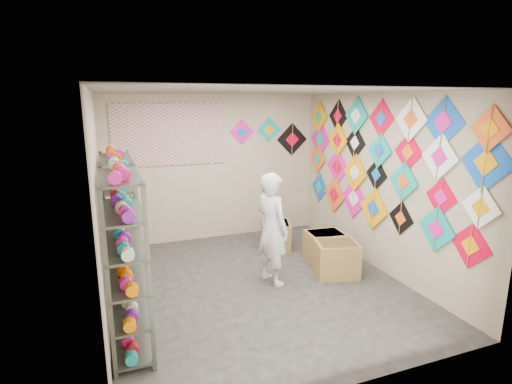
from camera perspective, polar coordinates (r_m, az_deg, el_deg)
name	(u,v)px	position (r m, az deg, el deg)	size (l,w,h in m)	color
ground	(257,285)	(5.89, 0.13, -13.13)	(4.50, 4.50, 0.00)	#292624
room_walls	(257,172)	(5.37, 0.14, 2.83)	(4.50, 4.50, 4.50)	tan
shelf_rack_front	(126,262)	(4.41, -18.10, -9.55)	(0.40, 1.10, 1.90)	#4C5147
shelf_rack_back	(120,226)	(5.63, -18.81, -4.67)	(0.40, 1.10, 1.90)	#4C5147
string_spools	(122,235)	(4.99, -18.58, -5.78)	(0.12, 2.36, 0.12)	#F61E93
kite_wall_display	(375,163)	(6.42, 16.62, 3.94)	(0.06, 4.31, 2.09)	red
back_wall_kites	(273,135)	(7.84, 2.45, 8.12)	(1.62, 0.02, 0.77)	#F112A2
poster	(170,135)	(7.28, -12.22, 8.02)	(2.00, 0.01, 1.10)	#7A53B5
shopkeeper	(272,229)	(5.68, 2.28, -5.27)	(0.55, 0.68, 1.62)	silver
carton_a	(336,259)	(6.22, 11.38, -9.31)	(0.62, 0.52, 0.52)	olive
carton_b	(325,247)	(6.71, 9.82, -7.69)	(0.60, 0.49, 0.49)	olive
carton_c	(276,235)	(7.19, 2.87, -6.18)	(0.49, 0.54, 0.47)	olive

